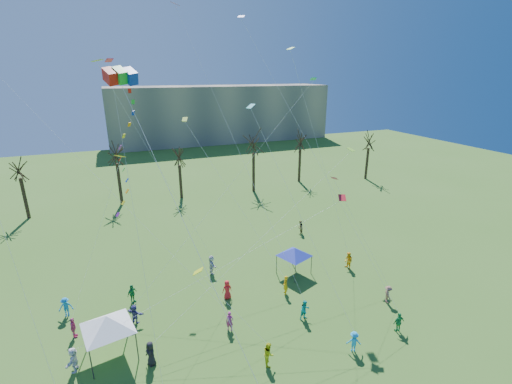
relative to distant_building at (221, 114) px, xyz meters
name	(u,v)px	position (x,y,z in m)	size (l,w,h in m)	color
distant_building	(221,114)	(0.00, 0.00, 0.00)	(60.00, 14.00, 15.00)	gray
bare_tree_row	(187,157)	(-19.06, -45.64, -0.96)	(71.55, 8.04, 9.89)	black
big_box_kite	(130,155)	(-28.04, -73.79, 5.94)	(3.54, 6.96, 19.99)	red
canopy_tent_white	(107,322)	(-30.80, -75.80, -4.73)	(4.28, 4.28, 3.27)	#3F3F44
canopy_tent_blue	(294,252)	(-14.24, -71.06, -5.18)	(3.40, 3.40, 2.73)	#3F3F44
festival_crowd	(223,305)	(-22.34, -74.37, -6.66)	(26.14, 19.21, 1.85)	#B31617
small_kites_aloft	(221,132)	(-20.93, -70.38, 6.51)	(31.45, 18.95, 33.97)	red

